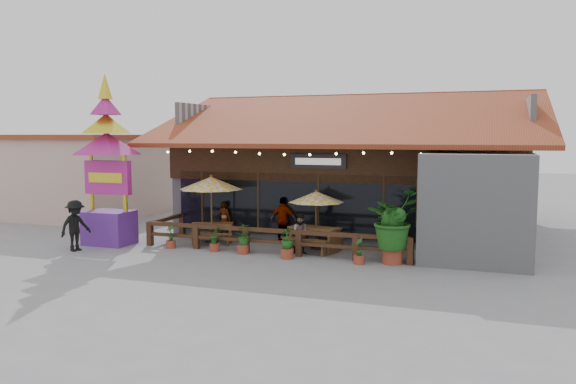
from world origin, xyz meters
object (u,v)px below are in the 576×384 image
at_px(umbrella_right, 316,197).
at_px(picnic_table_left, 212,230).
at_px(tropical_plant, 393,221).
at_px(picnic_table_right, 315,235).
at_px(thai_sign_tower, 107,148).
at_px(pedestrian, 75,226).
at_px(umbrella_left, 211,183).

bearing_deg(umbrella_right, picnic_table_left, -175.87).
distance_m(picnic_table_left, tropical_plant, 7.34).
distance_m(picnic_table_left, picnic_table_right, 4.20).
relative_size(umbrella_right, picnic_table_left, 1.36).
relative_size(picnic_table_right, thai_sign_tower, 0.31).
bearing_deg(picnic_table_left, umbrella_right, 4.13).
relative_size(picnic_table_left, tropical_plant, 0.81).
distance_m(thai_sign_tower, tropical_plant, 11.07).
distance_m(picnic_table_left, pedestrian, 5.00).
bearing_deg(umbrella_left, umbrella_right, 2.48).
bearing_deg(thai_sign_tower, picnic_table_left, 22.63).
distance_m(umbrella_right, pedestrian, 8.81).
xyz_separation_m(umbrella_right, thai_sign_tower, (-7.76, -1.81, 1.78)).
distance_m(picnic_table_right, tropical_plant, 3.30).
bearing_deg(thai_sign_tower, pedestrian, -103.13).
bearing_deg(umbrella_right, picnic_table_right, -79.98).
relative_size(umbrella_right, tropical_plant, 1.11).
distance_m(umbrella_left, tropical_plant, 7.44).
height_order(picnic_table_left, thai_sign_tower, thai_sign_tower).
height_order(umbrella_right, thai_sign_tower, thai_sign_tower).
xyz_separation_m(umbrella_right, tropical_plant, (3.06, -1.49, -0.51)).
xyz_separation_m(umbrella_right, picnic_table_left, (-4.13, -0.30, -1.40)).
relative_size(umbrella_left, umbrella_right, 1.10).
bearing_deg(picnic_table_right, umbrella_right, 100.02).
relative_size(picnic_table_left, thai_sign_tower, 0.29).
distance_m(picnic_table_right, pedestrian, 8.68).
height_order(umbrella_left, tropical_plant, umbrella_left).
bearing_deg(thai_sign_tower, umbrella_left, 24.62).
bearing_deg(tropical_plant, picnic_table_left, 170.60).
xyz_separation_m(umbrella_left, thai_sign_tower, (-3.56, -1.63, 1.37)).
relative_size(picnic_table_right, pedestrian, 1.16).
bearing_deg(umbrella_left, picnic_table_right, -2.68).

